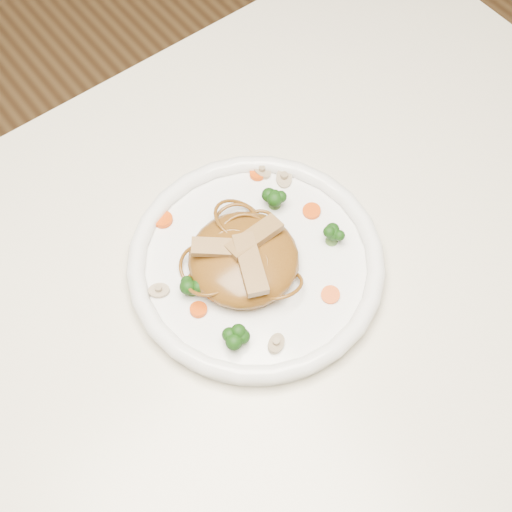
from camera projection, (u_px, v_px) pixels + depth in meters
ground at (238, 503)px, 1.38m from camera, size 4.00×4.00×0.00m
table at (225, 393)px, 0.81m from camera, size 1.20×0.80×0.75m
plate at (256, 266)px, 0.77m from camera, size 0.33×0.33×0.02m
noodle_mound at (244, 259)px, 0.75m from camera, size 0.14×0.14×0.04m
chicken_a at (255, 237)px, 0.74m from camera, size 0.06×0.02×0.01m
chicken_b at (220, 248)px, 0.73m from camera, size 0.06×0.05×0.01m
chicken_c at (250, 264)px, 0.72m from camera, size 0.05×0.07×0.01m
broccoli_0 at (275, 197)px, 0.79m from camera, size 0.03×0.03×0.03m
broccoli_1 at (192, 285)px, 0.74m from camera, size 0.02×0.02×0.03m
broccoli_2 at (236, 335)px, 0.71m from camera, size 0.03×0.03×0.03m
broccoli_3 at (333, 234)px, 0.76m from camera, size 0.04×0.04×0.03m
carrot_0 at (258, 174)px, 0.82m from camera, size 0.02×0.02×0.00m
carrot_1 at (198, 310)px, 0.74m from camera, size 0.02×0.02×0.00m
carrot_2 at (312, 211)px, 0.80m from camera, size 0.02×0.02×0.00m
carrot_3 at (163, 219)px, 0.79m from camera, size 0.03×0.03×0.00m
carrot_4 at (330, 295)px, 0.74m from camera, size 0.02×0.02×0.00m
mushroom_0 at (276, 344)px, 0.72m from camera, size 0.03×0.03×0.01m
mushroom_1 at (284, 178)px, 0.82m from camera, size 0.04×0.04×0.01m
mushroom_2 at (159, 291)px, 0.75m from camera, size 0.03×0.03×0.01m
mushroom_3 at (262, 171)px, 0.82m from camera, size 0.03×0.03×0.01m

